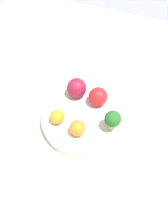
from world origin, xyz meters
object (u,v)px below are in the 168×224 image
object	(u,v)px
broccoli	(113,120)
orange_front	(57,117)
bowl	(84,117)
orange_back	(77,128)
apple_red	(77,88)
apple_green	(98,97)

from	to	relation	value
broccoli	orange_front	size ratio (longest dim) A/B	1.61
broccoli	orange_front	distance (m)	0.15
bowl	orange_back	distance (m)	0.07
apple_red	apple_green	world-z (taller)	apple_red
orange_front	broccoli	bearing A→B (deg)	-166.50
broccoli	orange_back	xyz separation A→B (m)	(0.08, 0.05, -0.02)
orange_back	bowl	bearing A→B (deg)	-84.42
broccoli	apple_green	distance (m)	0.09
apple_green	orange_back	bearing A→B (deg)	82.11
broccoli	orange_front	xyz separation A→B (m)	(0.15, 0.03, -0.02)
apple_red	apple_green	bearing A→B (deg)	175.13
apple_red	apple_green	size ratio (longest dim) A/B	1.07
apple_red	bowl	bearing A→B (deg)	128.21
bowl	apple_green	world-z (taller)	apple_green
apple_red	broccoli	bearing A→B (deg)	150.97
bowl	orange_front	world-z (taller)	orange_front
bowl	apple_red	bearing A→B (deg)	-51.79
apple_green	orange_front	size ratio (longest dim) A/B	1.36
bowl	orange_back	size ratio (longest dim) A/B	5.73
apple_green	orange_back	world-z (taller)	apple_green
orange_back	orange_front	bearing A→B (deg)	-11.48
apple_green	apple_red	bearing A→B (deg)	-4.87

